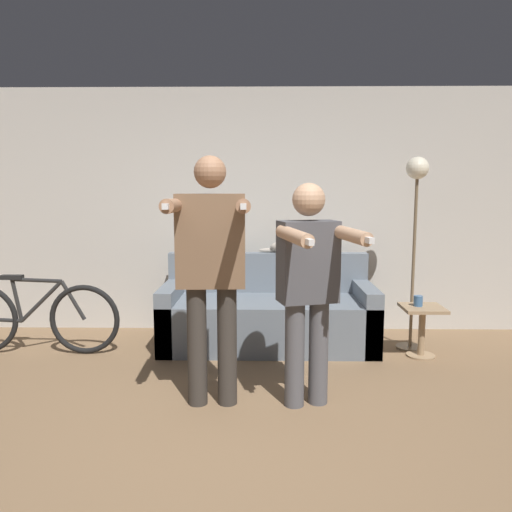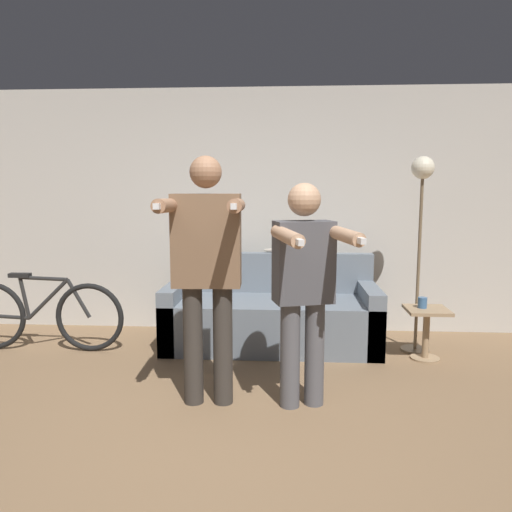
{
  "view_description": "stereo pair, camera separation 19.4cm",
  "coord_description": "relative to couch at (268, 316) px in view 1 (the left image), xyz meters",
  "views": [
    {
      "loc": [
        0.2,
        -2.64,
        1.55
      ],
      "look_at": [
        0.13,
        1.47,
        0.99
      ],
      "focal_mm": 35.0,
      "sensor_mm": 36.0,
      "label": 1
    },
    {
      "loc": [
        0.39,
        -2.63,
        1.55
      ],
      "look_at": [
        0.13,
        1.47,
        0.99
      ],
      "focal_mm": 35.0,
      "sensor_mm": 36.0,
      "label": 2
    }
  ],
  "objects": [
    {
      "name": "bicycle",
      "position": [
        -2.2,
        -0.29,
        0.05
      ],
      "size": [
        1.62,
        0.07,
        0.75
      ],
      "color": "black",
      "rests_on": "ground_plane"
    },
    {
      "name": "side_table",
      "position": [
        1.42,
        -0.32,
        0.04
      ],
      "size": [
        0.37,
        0.37,
        0.47
      ],
      "color": "#A38460",
      "rests_on": "ground_plane"
    },
    {
      "name": "couch",
      "position": [
        0.0,
        0.0,
        0.0
      ],
      "size": [
        2.06,
        0.87,
        0.88
      ],
      "color": "slate",
      "rests_on": "ground_plane"
    },
    {
      "name": "person_right",
      "position": [
        0.27,
        -1.39,
        0.62
      ],
      "size": [
        0.59,
        0.76,
        1.59
      ],
      "rotation": [
        0.0,
        0.0,
        0.27
      ],
      "color": "#56565B",
      "rests_on": "ground_plane"
    },
    {
      "name": "ground_plane",
      "position": [
        -0.24,
        -2.17,
        -0.29
      ],
      "size": [
        16.0,
        16.0,
        0.0
      ],
      "primitive_type": "plane",
      "color": "#846647"
    },
    {
      "name": "cat",
      "position": [
        0.23,
        0.33,
        0.66
      ],
      "size": [
        0.53,
        0.14,
        0.16
      ],
      "color": "#B7AD9E",
      "rests_on": "couch"
    },
    {
      "name": "floor_lamp",
      "position": [
        1.38,
        -0.09,
        1.13
      ],
      "size": [
        0.27,
        0.27,
        1.84
      ],
      "color": "#756047",
      "rests_on": "ground_plane"
    },
    {
      "name": "cup",
      "position": [
        1.38,
        -0.3,
        0.23
      ],
      "size": [
        0.08,
        0.08,
        0.1
      ],
      "color": "#3D6693",
      "rests_on": "side_table"
    },
    {
      "name": "wall_back",
      "position": [
        -0.24,
        0.6,
        1.01
      ],
      "size": [
        10.0,
        0.05,
        2.6
      ],
      "color": "beige",
      "rests_on": "ground_plane"
    },
    {
      "name": "person_left",
      "position": [
        -0.41,
        -1.39,
        0.74
      ],
      "size": [
        0.56,
        0.69,
        1.77
      ],
      "rotation": [
        0.0,
        0.0,
        0.04
      ],
      "color": "#38332D",
      "rests_on": "ground_plane"
    }
  ]
}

